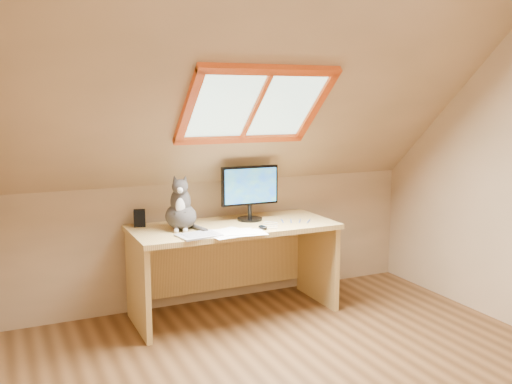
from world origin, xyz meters
TOP-DOWN VIEW (x-y plane):
  - room_shell at (0.00, -0.09)m, footprint 3.52×3.52m
  - desk at (-0.03, 1.45)m, footprint 1.56×0.68m
  - monitor at (0.15, 1.47)m, footprint 0.47×0.20m
  - cat at (-0.44, 1.39)m, footprint 0.30×0.33m
  - desk_speaker at (-0.69, 1.63)m, footprint 0.10×0.10m
  - graphics_tablet at (-0.39, 1.14)m, footprint 0.31×0.24m
  - mouse at (0.11, 1.15)m, footprint 0.07×0.10m
  - papers at (-0.13, 1.12)m, footprint 0.35×0.30m
  - cables at (0.36, 1.26)m, footprint 0.51×0.26m

SIDE VIEW (x-z plane):
  - desk at x=-0.03m, z-range 0.14..0.85m
  - papers at x=-0.13m, z-range 0.71..0.72m
  - cables at x=0.36m, z-range 0.71..0.72m
  - graphics_tablet at x=-0.39m, z-range 0.71..0.73m
  - mouse at x=0.11m, z-range 0.71..0.74m
  - desk_speaker at x=-0.69m, z-range 0.71..0.84m
  - cat at x=-0.44m, z-range 0.65..1.07m
  - monitor at x=0.15m, z-range 0.75..1.18m
  - room_shell at x=0.00m, z-range 0.23..2.64m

